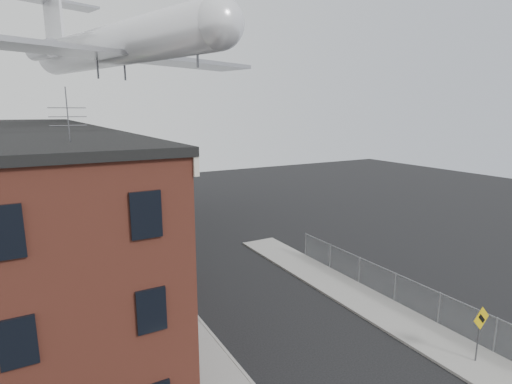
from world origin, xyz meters
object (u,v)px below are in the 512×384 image
street_tree (110,197)px  car_far (113,204)px  warning_sign (480,326)px  utility_pole (129,207)px  car_near (177,275)px  airplane (112,45)px  car_mid (158,255)px

street_tree → car_far: (1.85, 9.79, -2.80)m
warning_sign → street_tree: bearing=110.6°
utility_pole → street_tree: utility_pole is taller
street_tree → car_near: street_tree is taller
warning_sign → utility_pole: 22.25m
car_near → street_tree: bearing=100.4°
car_near → car_far: size_ratio=0.81×
warning_sign → car_far: (-9.02, 38.74, -1.23)m
car_near → airplane: 22.83m
utility_pole → airplane: bearing=81.3°
street_tree → car_near: size_ratio=1.43×
street_tree → car_far: 10.35m
utility_pole → airplane: (1.79, 11.61, 12.54)m
car_mid → airplane: bearing=97.4°
car_near → utility_pole: bearing=119.8°
car_near → airplane: airplane is taller
warning_sign → car_mid: size_ratio=0.81×
airplane → utility_pole: bearing=-98.7°
car_near → car_far: (0.18, 23.78, 0.03)m
warning_sign → street_tree: 30.96m
utility_pole → car_mid: bearing=12.4°
street_tree → airplane: size_ratio=0.17×
utility_pole → car_far: bearing=83.7°
street_tree → car_mid: size_ratio=1.50×
warning_sign → utility_pole: (-11.20, 19.03, 2.79)m
street_tree → airplane: (1.46, 1.68, 13.77)m
warning_sign → street_tree: street_tree is taller
warning_sign → car_far: warning_sign is taller
car_near → car_mid: bearing=93.6°
airplane → car_far: bearing=87.2°
car_far → airplane: size_ratio=0.14×
warning_sign → car_near: bearing=121.6°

